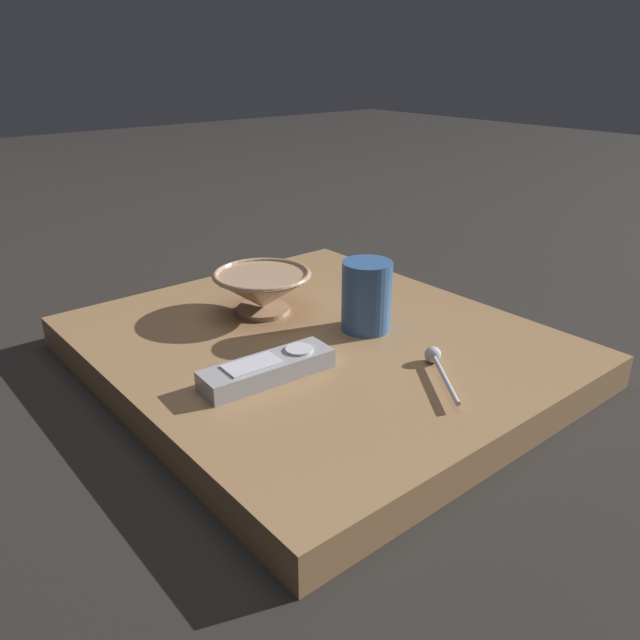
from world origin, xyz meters
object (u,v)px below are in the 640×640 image
(cereal_bowl, at_px, (262,290))
(coffee_mug, at_px, (367,296))
(teaspoon, at_px, (436,361))
(tv_remote_near, at_px, (268,369))

(cereal_bowl, distance_m, coffee_mug, 0.17)
(teaspoon, distance_m, tv_remote_near, 0.21)
(coffee_mug, height_order, teaspoon, coffee_mug)
(cereal_bowl, distance_m, tv_remote_near, 0.22)
(teaspoon, bearing_deg, tv_remote_near, 56.99)
(cereal_bowl, relative_size, tv_remote_near, 0.87)
(coffee_mug, distance_m, tv_remote_near, 0.20)
(coffee_mug, xyz_separation_m, teaspoon, (-0.15, 0.02, -0.04))
(cereal_bowl, bearing_deg, tv_remote_near, 146.66)
(cereal_bowl, relative_size, teaspoon, 1.34)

